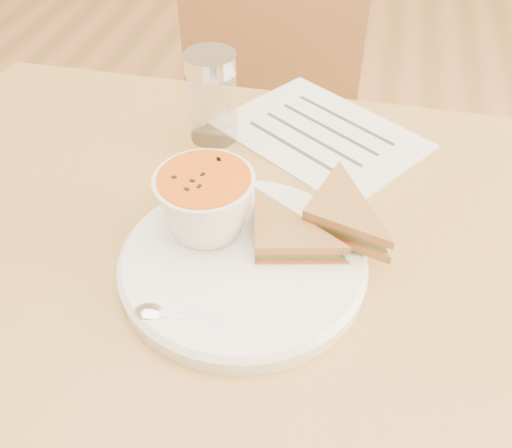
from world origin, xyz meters
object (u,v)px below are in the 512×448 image
(chair_far, at_px, (265,191))
(soup_bowl, at_px, (206,206))
(dining_table, at_px, (258,418))
(condiment_shaker, at_px, (212,97))
(plate, at_px, (243,263))

(chair_far, distance_m, soup_bowl, 0.62)
(dining_table, height_order, soup_bowl, soup_bowl)
(dining_table, distance_m, chair_far, 0.50)
(soup_bowl, bearing_deg, chair_far, 93.79)
(chair_far, relative_size, soup_bowl, 7.84)
(dining_table, bearing_deg, condiment_shaker, 117.86)
(chair_far, relative_size, plate, 3.17)
(plate, height_order, soup_bowl, soup_bowl)
(plate, relative_size, condiment_shaker, 2.15)
(chair_far, height_order, soup_bowl, chair_far)
(condiment_shaker, bearing_deg, dining_table, -62.14)
(dining_table, relative_size, condiment_shaker, 8.07)
(chair_far, bearing_deg, condiment_shaker, 78.23)
(plate, xyz_separation_m, soup_bowl, (-0.05, 0.03, 0.05))
(soup_bowl, xyz_separation_m, condiment_shaker, (-0.05, 0.21, 0.01))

